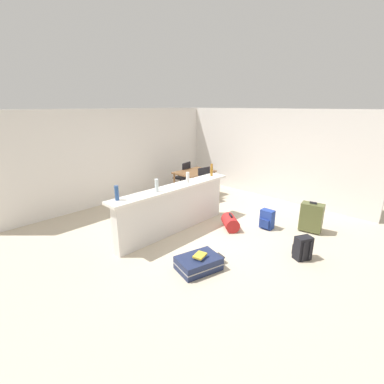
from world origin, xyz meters
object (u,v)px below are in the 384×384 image
at_px(dining_chair_near_partition, 206,183).
at_px(dining_chair_far_side, 184,175).
at_px(bottle_clear, 157,185).
at_px(dining_table, 194,175).
at_px(bottle_blue, 117,193).
at_px(duffel_bag_red, 230,222).
at_px(backpack_black, 302,248).
at_px(backpack_blue, 267,220).
at_px(suitcase_flat_navy, 199,263).
at_px(bottle_amber, 212,170).
at_px(book_stack, 200,256).
at_px(suitcase_upright_olive, 311,217).
at_px(bottle_white, 188,178).

xyz_separation_m(dining_chair_near_partition, dining_chair_far_side, (0.15, 1.05, 0.00)).
xyz_separation_m(bottle_clear, dining_table, (2.51, 1.38, -0.48)).
xyz_separation_m(bottle_blue, dining_chair_far_side, (3.39, 1.80, -0.62)).
bearing_deg(duffel_bag_red, backpack_black, -93.96).
height_order(dining_table, backpack_blue, dining_table).
xyz_separation_m(suitcase_flat_navy, duffel_bag_red, (1.61, 0.55, 0.04)).
bearing_deg(dining_chair_near_partition, dining_table, 81.73).
relative_size(bottle_clear, dining_chair_far_side, 0.26).
relative_size(bottle_amber, suitcase_flat_navy, 0.32).
bearing_deg(suitcase_flat_navy, book_stack, -72.50).
bearing_deg(dining_chair_far_side, dining_chair_near_partition, -98.32).
distance_m(dining_chair_far_side, suitcase_upright_olive, 3.99).
distance_m(dining_chair_far_side, duffel_bag_red, 2.97).
bearing_deg(book_stack, dining_chair_far_side, 49.06).
xyz_separation_m(bottle_blue, suitcase_flat_navy, (0.56, -1.43, -1.02)).
bearing_deg(dining_chair_near_partition, bottle_clear, -160.58).
bearing_deg(dining_chair_near_partition, book_stack, -140.38).
bearing_deg(bottle_white, backpack_blue, -49.50).
distance_m(bottle_clear, bottle_amber, 1.66).
bearing_deg(backpack_blue, dining_chair_far_side, 78.90).
xyz_separation_m(dining_table, book_stack, (-2.75, -2.73, -0.40)).
distance_m(dining_table, backpack_black, 4.02).
distance_m(dining_chair_far_side, backpack_black, 4.53).
relative_size(bottle_blue, suitcase_upright_olive, 0.39).
height_order(backpack_black, book_stack, backpack_black).
xyz_separation_m(bottle_clear, suitcase_flat_navy, (-0.25, -1.32, -1.01)).
bearing_deg(bottle_blue, bottle_clear, -7.17).
distance_m(bottle_white, dining_chair_near_partition, 1.92).
relative_size(bottle_clear, book_stack, 0.94).
bearing_deg(dining_chair_near_partition, bottle_amber, -132.94).
bearing_deg(bottle_blue, bottle_amber, -1.87).
relative_size(bottle_white, bottle_amber, 0.83).
height_order(dining_table, suitcase_upright_olive, dining_table).
height_order(suitcase_upright_olive, backpack_black, suitcase_upright_olive).
xyz_separation_m(dining_table, backpack_black, (-1.26, -3.79, -0.44)).
bearing_deg(backpack_blue, dining_table, 78.38).
distance_m(dining_chair_far_side, backpack_blue, 3.31).
height_order(bottle_blue, dining_table, bottle_blue).
relative_size(suitcase_upright_olive, book_stack, 2.58).
relative_size(dining_chair_far_side, suitcase_upright_olive, 1.39).
xyz_separation_m(suitcase_flat_navy, suitcase_upright_olive, (2.69, -0.76, 0.22)).
height_order(bottle_amber, dining_chair_far_side, bottle_amber).
bearing_deg(dining_table, suitcase_upright_olive, -91.13).
bearing_deg(bottle_white, suitcase_flat_navy, -129.38).
bearing_deg(bottle_clear, dining_table, 28.81).
relative_size(bottle_blue, backpack_blue, 0.62).
xyz_separation_m(dining_chair_near_partition, backpack_blue, (-0.48, -2.19, -0.31)).
bearing_deg(backpack_blue, bottle_clear, 145.78).
height_order(bottle_white, backpack_blue, bottle_white).
height_order(bottle_clear, duffel_bag_red, bottle_clear).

